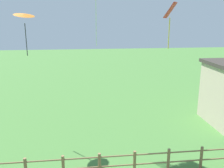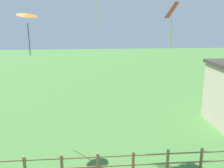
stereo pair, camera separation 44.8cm
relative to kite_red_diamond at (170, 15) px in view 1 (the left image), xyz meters
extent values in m
cylinder|color=olive|center=(-5.93, -3.57, -6.82)|extent=(0.14, 0.14, 1.27)
cylinder|color=olive|center=(-4.26, -3.57, -6.82)|extent=(0.14, 0.14, 1.27)
cylinder|color=olive|center=(-2.60, -3.57, -6.82)|extent=(0.14, 0.14, 1.27)
cylinder|color=olive|center=(-0.94, -3.57, -6.82)|extent=(0.14, 0.14, 1.27)
cylinder|color=olive|center=(0.72, -3.57, -6.82)|extent=(0.14, 0.14, 1.27)
cylinder|color=olive|center=(-3.43, -3.57, -6.37)|extent=(18.28, 0.07, 0.07)
cylinder|color=olive|center=(-3.43, -3.57, -6.88)|extent=(18.28, 0.07, 0.07)
cube|color=red|center=(0.00, 0.00, 0.29)|extent=(0.89, 0.93, 0.85)
cylinder|color=yellow|center=(0.00, 0.00, -0.98)|extent=(0.05, 0.05, 1.72)
cylinder|color=white|center=(-4.14, -0.54, -0.25)|extent=(0.05, 0.05, 2.63)
cone|color=orange|center=(-8.27, 2.05, 0.06)|extent=(1.72, 1.72, 0.37)
cylinder|color=#333338|center=(-8.27, 2.05, -1.41)|extent=(0.05, 0.05, 1.96)
camera|label=1|loc=(-4.93, -13.84, -0.21)|focal=40.00mm
camera|label=2|loc=(-4.49, -13.88, -0.21)|focal=40.00mm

